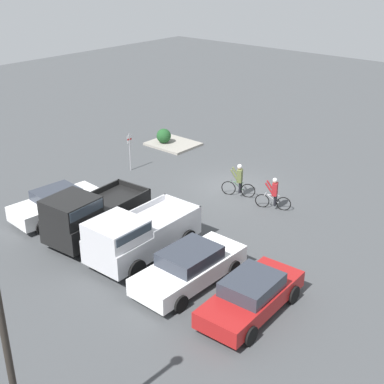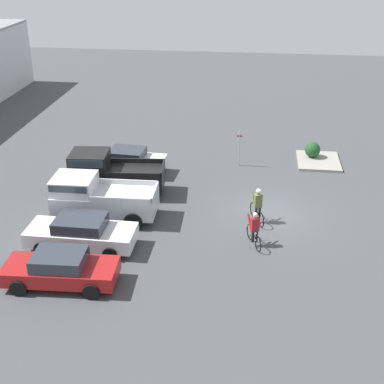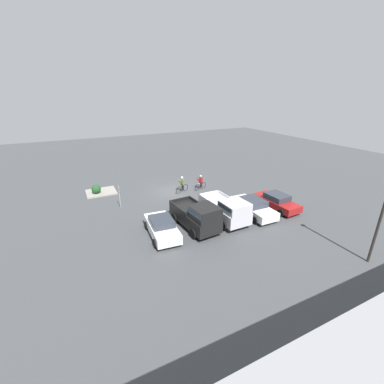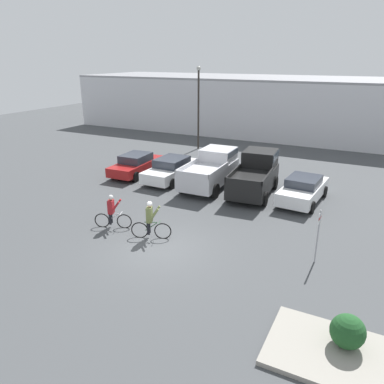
% 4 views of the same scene
% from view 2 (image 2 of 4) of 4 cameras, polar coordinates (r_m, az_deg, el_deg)
% --- Properties ---
extents(ground_plane, '(80.00, 80.00, 0.00)m').
position_cam_2_polar(ground_plane, '(27.02, 8.19, -2.35)').
color(ground_plane, '#424447').
extents(sedan_0, '(2.11, 4.56, 1.42)m').
position_cam_2_polar(sedan_0, '(21.96, -13.85, -7.95)').
color(sedan_0, maroon).
rests_on(sedan_0, ground_plane).
extents(sedan_1, '(2.06, 4.81, 1.48)m').
position_cam_2_polar(sedan_1, '(24.18, -11.73, -4.26)').
color(sedan_1, white).
rests_on(sedan_1, ground_plane).
extents(pickup_truck_0, '(2.43, 5.03, 2.15)m').
position_cam_2_polar(pickup_truck_0, '(26.34, -10.05, -0.51)').
color(pickup_truck_0, silver).
rests_on(pickup_truck_0, ground_plane).
extents(pickup_truck_1, '(2.55, 5.03, 2.32)m').
position_cam_2_polar(pickup_truck_1, '(28.76, -8.78, 2.04)').
color(pickup_truck_1, black).
rests_on(pickup_truck_1, ground_plane).
extents(sedan_2, '(2.21, 4.46, 1.43)m').
position_cam_2_polar(sedan_2, '(31.38, -6.87, 3.34)').
color(sedan_2, white).
rests_on(sedan_2, ground_plane).
extents(cyclist_0, '(1.70, 0.72, 1.78)m').
position_cam_2_polar(cyclist_0, '(25.90, 7.01, -1.44)').
color(cyclist_0, black).
rests_on(cyclist_0, ground_plane).
extents(cyclist_1, '(1.68, 0.72, 1.66)m').
position_cam_2_polar(cyclist_1, '(23.99, 6.67, -3.93)').
color(cyclist_1, black).
rests_on(cyclist_1, ground_plane).
extents(fire_lane_sign, '(0.06, 0.30, 2.21)m').
position_cam_2_polar(fire_lane_sign, '(31.98, 5.08, 5.05)').
color(fire_lane_sign, '#9E9EA3').
rests_on(fire_lane_sign, ground_plane).
extents(curb_island, '(3.04, 2.55, 0.15)m').
position_cam_2_polar(curb_island, '(33.69, 13.33, 3.23)').
color(curb_island, gray).
rests_on(curb_island, ground_plane).
extents(shrub, '(0.95, 0.95, 0.95)m').
position_cam_2_polar(shrub, '(33.90, 12.74, 4.43)').
color(shrub, '#1E4C23').
rests_on(shrub, curb_island).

